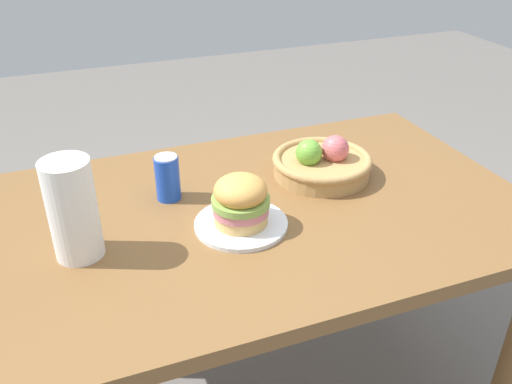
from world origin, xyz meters
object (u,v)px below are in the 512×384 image
at_px(soda_can, 168,178).
at_px(fruit_basket, 322,163).
at_px(plate, 241,224).
at_px(sandwich, 241,200).
at_px(paper_towel_roll, 73,210).

xyz_separation_m(soda_can, fruit_basket, (0.45, -0.03, -0.02)).
distance_m(plate, sandwich, 0.07).
relative_size(plate, sandwich, 1.62).
relative_size(plate, soda_can, 1.86).
xyz_separation_m(plate, soda_can, (-0.14, 0.20, 0.06)).
distance_m(sandwich, fruit_basket, 0.36).
xyz_separation_m(soda_can, paper_towel_roll, (-0.25, -0.18, 0.06)).
distance_m(sandwich, paper_towel_roll, 0.39).
height_order(plate, fruit_basket, fruit_basket).
relative_size(plate, fruit_basket, 0.81).
relative_size(soda_can, fruit_basket, 0.43).
xyz_separation_m(sandwich, paper_towel_roll, (-0.39, 0.02, 0.04)).
height_order(sandwich, fruit_basket, sandwich).
bearing_deg(sandwich, soda_can, 124.12).
bearing_deg(sandwich, plate, 0.00).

